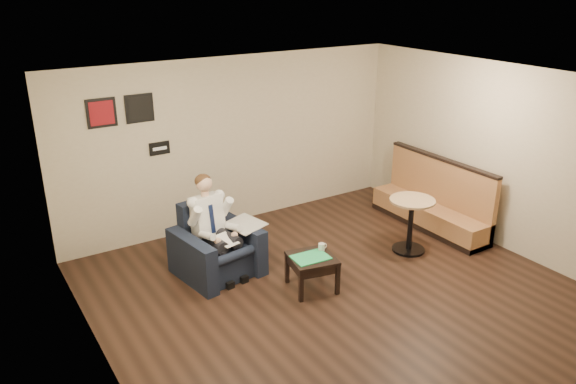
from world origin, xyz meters
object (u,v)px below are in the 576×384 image
banquette (431,194)px  cafe_table (410,225)px  armchair (217,241)px  smartphone (311,250)px  seated_man (221,233)px  green_folder (311,257)px  coffee_mug (322,247)px  side_table (312,272)px

banquette → cafe_table: size_ratio=2.66×
cafe_table → armchair: bearing=161.4°
smartphone → banquette: (2.72, 0.45, 0.09)m
smartphone → banquette: size_ratio=0.07×
armchair → seated_man: (0.02, -0.13, 0.18)m
green_folder → banquette: 2.92m
green_folder → coffee_mug: 0.27m
green_folder → cafe_table: bearing=4.0°
green_folder → seated_man: bearing=131.4°
seated_man → smartphone: (0.96, -0.78, -0.20)m
armchair → green_folder: (0.85, -1.07, -0.01)m
green_folder → banquette: bearing=12.3°
green_folder → banquette: size_ratio=0.21×
armchair → banquette: size_ratio=0.46×
banquette → cafe_table: (-0.91, -0.48, -0.15)m
armchair → coffee_mug: (1.10, -0.97, 0.03)m
side_table → smartphone: size_ratio=3.93×
green_folder → coffee_mug: bearing=21.8°
green_folder → banquette: (2.85, 0.62, 0.09)m
side_table → cafe_table: size_ratio=0.69×
banquette → side_table: bearing=-167.8°
seated_man → smartphone: size_ratio=9.17×
armchair → side_table: armchair is taller
smartphone → side_table: bearing=-97.4°
seated_man → green_folder: bearing=-57.1°
cafe_table → banquette: bearing=28.0°
armchair → smartphone: armchair is taller
armchair → side_table: 1.41m
seated_man → green_folder: 1.28m
side_table → cafe_table: 1.91m
green_folder → smartphone: green_folder is taller
smartphone → seated_man: bearing=162.8°
side_table → smartphone: (0.09, 0.16, 0.24)m
smartphone → green_folder: bearing=-104.0°
coffee_mug → seated_man: bearing=142.0°
seated_man → coffee_mug: bearing=-46.5°
seated_man → banquette: seated_man is taller
side_table → cafe_table: (1.90, 0.12, 0.19)m
side_table → green_folder: 0.25m
coffee_mug → smartphone: coffee_mug is taller
coffee_mug → cafe_table: cafe_table is taller
green_folder → cafe_table: (1.93, 0.14, -0.06)m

